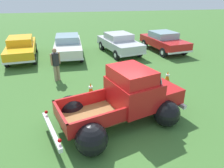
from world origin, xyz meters
name	(u,v)px	position (x,y,z in m)	size (l,w,h in m)	color
ground_plane	(117,122)	(0.00, 0.00, 0.00)	(80.00, 80.00, 0.00)	#3D6B2D
vintage_pickup_truck	(127,101)	(0.37, 0.12, 0.76)	(4.99, 3.78, 1.96)	black
show_car_0	(21,47)	(-4.71, 8.41, 0.78)	(2.31, 4.73, 1.43)	black
show_car_1	(68,45)	(-1.66, 8.45, 0.78)	(1.87, 4.71, 1.43)	black
show_car_2	(119,43)	(1.98, 8.46, 0.78)	(2.84, 4.58, 1.43)	black
show_car_3	(164,41)	(5.38, 8.41, 0.78)	(2.59, 4.45, 1.43)	black
spectator_0	(56,63)	(-2.23, 4.15, 0.97)	(0.49, 0.47, 1.69)	gray
lane_cone_0	(91,89)	(-0.70, 2.15, 0.31)	(0.36, 0.36, 0.63)	black
lane_cone_1	(167,77)	(3.18, 2.83, 0.31)	(0.36, 0.36, 0.63)	black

